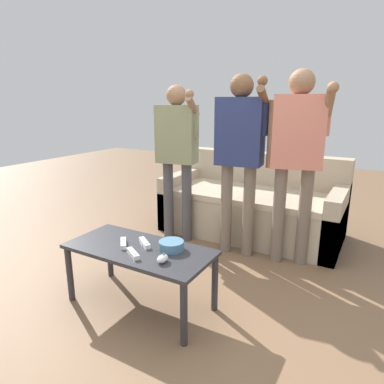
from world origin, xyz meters
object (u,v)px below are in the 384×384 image
(couch, at_px, (253,206))
(snack_bowl, at_px, (171,245))
(game_remote_wand_spare, at_px, (133,254))
(coffee_table, at_px, (139,256))
(player_left, at_px, (177,146))
(player_right, at_px, (297,147))
(game_remote_wand_near, at_px, (145,243))
(game_remote_nunchuk, at_px, (163,259))
(game_remote_wand_far, at_px, (123,243))
(player_center, at_px, (240,145))

(couch, relative_size, snack_bowl, 10.99)
(couch, height_order, game_remote_wand_spare, couch)
(couch, distance_m, game_remote_wand_spare, 1.83)
(coffee_table, height_order, snack_bowl, snack_bowl)
(player_left, xyz_separation_m, player_right, (1.13, 0.05, 0.06))
(game_remote_wand_near, distance_m, game_remote_wand_spare, 0.18)
(snack_bowl, bearing_deg, coffee_table, -158.21)
(couch, height_order, game_remote_nunchuk, couch)
(snack_bowl, relative_size, game_remote_wand_far, 1.20)
(snack_bowl, height_order, player_center, player_center)
(couch, distance_m, game_remote_wand_near, 1.66)
(player_left, distance_m, player_center, 0.66)
(game_remote_nunchuk, height_order, game_remote_wand_spare, game_remote_nunchuk)
(snack_bowl, distance_m, player_center, 1.17)
(snack_bowl, distance_m, game_remote_wand_spare, 0.26)
(snack_bowl, relative_size, player_right, 0.10)
(game_remote_wand_spare, bearing_deg, player_right, 62.34)
(couch, height_order, player_right, player_right)
(player_left, height_order, game_remote_wand_near, player_left)
(snack_bowl, height_order, game_remote_wand_far, snack_bowl)
(snack_bowl, relative_size, game_remote_wand_spare, 1.12)
(game_remote_wand_far, relative_size, game_remote_wand_spare, 0.93)
(player_center, distance_m, game_remote_wand_far, 1.32)
(coffee_table, distance_m, game_remote_wand_near, 0.09)
(couch, bearing_deg, game_remote_nunchuk, -87.76)
(game_remote_nunchuk, xyz_separation_m, player_center, (-0.01, 1.21, 0.56))
(game_remote_nunchuk, distance_m, player_left, 1.49)
(player_left, xyz_separation_m, game_remote_wand_far, (0.29, -1.15, -0.52))
(couch, xyz_separation_m, player_right, (0.53, -0.52, 0.73))
(game_remote_nunchuk, relative_size, player_left, 0.06)
(player_center, bearing_deg, player_left, 178.70)
(player_right, xyz_separation_m, game_remote_wand_near, (-0.72, -1.12, -0.58))
(couch, bearing_deg, game_remote_wand_far, -100.08)
(game_remote_nunchuk, height_order, game_remote_wand_far, game_remote_nunchuk)
(couch, height_order, coffee_table, couch)
(player_left, relative_size, game_remote_wand_spare, 10.28)
(couch, xyz_separation_m, coffee_table, (-0.19, -1.70, 0.08))
(snack_bowl, distance_m, game_remote_wand_near, 0.20)
(snack_bowl, distance_m, player_right, 1.33)
(couch, height_order, game_remote_wand_near, couch)
(game_remote_nunchuk, xyz_separation_m, game_remote_wand_near, (-0.25, 0.15, -0.01))
(player_center, height_order, game_remote_wand_spare, player_center)
(game_remote_wand_near, bearing_deg, game_remote_wand_spare, -77.06)
(player_center, bearing_deg, snack_bowl, -92.34)
(game_remote_nunchuk, distance_m, player_center, 1.33)
(game_remote_wand_far, bearing_deg, game_remote_wand_spare, -30.41)
(game_remote_wand_spare, bearing_deg, game_remote_wand_far, 149.59)
(player_right, bearing_deg, coffee_table, -121.55)
(game_remote_wand_far, bearing_deg, game_remote_wand_near, 32.07)
(player_center, distance_m, game_remote_wand_near, 1.23)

